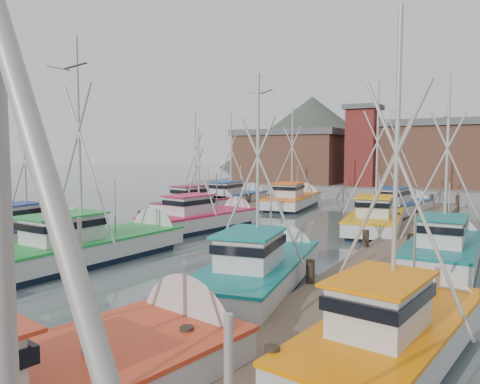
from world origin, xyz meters
The scene contains 21 objects.
ground centered at (0.00, 0.00, 0.00)m, with size 260.00×260.00×0.00m, color #52635F.
dock_left centered at (-7.00, 4.04, 0.21)m, with size 2.30×46.00×1.50m.
dock_right centered at (7.00, 4.04, 0.21)m, with size 2.30×46.00×1.50m.
quay centered at (0.00, 37.00, 0.60)m, with size 44.00×16.00×1.20m, color gray.
shed_left centered at (-11.00, 35.00, 4.34)m, with size 12.72×8.48×6.20m.
shed_center centered at (6.00, 37.00, 4.69)m, with size 14.84×9.54×6.90m.
lookout_tower centered at (-2.00, 33.00, 5.55)m, with size 3.60×3.60×8.50m.
distant_hills centered at (-12.76, 122.59, 0.00)m, with size 175.00×140.00×42.00m.
boat_4 centered at (-4.20, -2.01, 0.69)m, with size 4.27×10.20×10.63m.
boat_5 centered at (4.22, -2.03, 0.68)m, with size 4.20×9.09×8.18m.
boat_6 centered at (-9.65, -1.05, 0.68)m, with size 3.11×8.02×7.57m.
boat_7 centered at (9.69, -5.65, 0.68)m, with size 3.43×8.14×8.54m.
boat_8 centered at (-4.63, 7.38, 0.67)m, with size 3.97×9.15×6.97m.
boat_9 centered at (4.72, 12.26, 0.68)m, with size 4.24×9.70×9.92m.
boat_10 centered at (-9.20, 13.35, 0.68)m, with size 3.40×8.32×8.39m.
boat_11 centered at (9.45, 4.93, 0.68)m, with size 3.57×8.54×8.83m.
boat_12 centered at (-4.42, 20.54, 0.68)m, with size 4.37×10.06×9.50m.
boat_13 centered at (4.66, 19.63, 0.69)m, with size 3.97×9.22×10.09m.
boat_14 centered at (-9.63, 19.27, 0.68)m, with size 3.71×9.11×8.98m.
gull_near centered at (-0.29, -6.63, 7.45)m, with size 1.54×0.66×0.24m.
gull_far centered at (0.30, 5.06, 7.90)m, with size 1.55×0.63×0.24m.
Camera 1 is at (11.76, -16.69, 4.88)m, focal length 35.00 mm.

